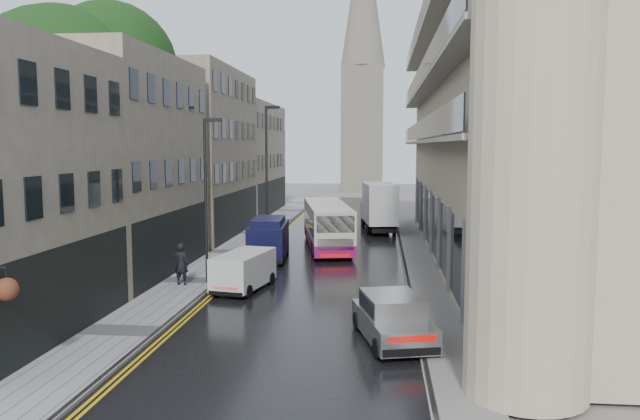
% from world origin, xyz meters
% --- Properties ---
extents(road, '(9.00, 85.00, 0.02)m').
position_xyz_m(road, '(0.00, 27.50, 0.01)').
color(road, black).
rests_on(road, ground).
extents(left_sidewalk, '(2.70, 85.00, 0.12)m').
position_xyz_m(left_sidewalk, '(-5.85, 27.50, 0.06)').
color(left_sidewalk, gray).
rests_on(left_sidewalk, ground).
extents(right_sidewalk, '(1.80, 85.00, 0.12)m').
position_xyz_m(right_sidewalk, '(5.40, 27.50, 0.06)').
color(right_sidewalk, slate).
rests_on(right_sidewalk, ground).
extents(old_shop_row, '(4.50, 56.00, 12.00)m').
position_xyz_m(old_shop_row, '(-9.45, 30.00, 6.00)').
color(old_shop_row, gray).
rests_on(old_shop_row, ground).
extents(modern_block, '(8.00, 40.00, 14.00)m').
position_xyz_m(modern_block, '(10.30, 26.00, 7.00)').
color(modern_block, tan).
rests_on(modern_block, ground).
extents(church_spire, '(6.40, 6.40, 40.00)m').
position_xyz_m(church_spire, '(0.50, 82.00, 20.00)').
color(church_spire, '#716759').
rests_on(church_spire, ground).
extents(tree_near, '(10.56, 10.56, 13.89)m').
position_xyz_m(tree_near, '(-12.50, 20.00, 6.95)').
color(tree_near, black).
rests_on(tree_near, ground).
extents(tree_far, '(9.24, 9.24, 12.46)m').
position_xyz_m(tree_far, '(-12.20, 33.00, 6.23)').
color(tree_far, black).
rests_on(tree_far, ground).
extents(cream_bus, '(4.21, 10.82, 2.88)m').
position_xyz_m(cream_bus, '(-0.78, 26.94, 1.46)').
color(cream_bus, beige).
rests_on(cream_bus, road).
extents(white_lorry, '(3.05, 7.38, 3.76)m').
position_xyz_m(white_lorry, '(2.29, 36.40, 1.90)').
color(white_lorry, beige).
rests_on(white_lorry, road).
extents(silver_hatchback, '(2.92, 4.71, 1.64)m').
position_xyz_m(silver_hatchback, '(3.16, 9.13, 0.84)').
color(silver_hatchback, '#A3A3A7').
rests_on(silver_hatchback, road).
extents(white_van, '(2.41, 4.18, 1.78)m').
position_xyz_m(white_van, '(-4.01, 16.62, 0.91)').
color(white_van, silver).
rests_on(white_van, road).
extents(navy_van, '(2.37, 5.13, 2.55)m').
position_xyz_m(navy_van, '(-4.02, 23.79, 1.29)').
color(navy_van, black).
rests_on(navy_van, road).
extents(pedestrian, '(0.79, 0.60, 1.96)m').
position_xyz_m(pedestrian, '(-6.02, 18.16, 1.10)').
color(pedestrian, black).
rests_on(pedestrian, left_sidewalk).
extents(lamp_post_near, '(0.88, 0.24, 7.71)m').
position_xyz_m(lamp_post_near, '(-4.99, 18.85, 3.97)').
color(lamp_post_near, black).
rests_on(lamp_post_near, left_sidewalk).
extents(lamp_post_far, '(1.06, 0.43, 9.16)m').
position_xyz_m(lamp_post_far, '(-4.70, 33.07, 4.70)').
color(lamp_post_far, black).
rests_on(lamp_post_far, left_sidewalk).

